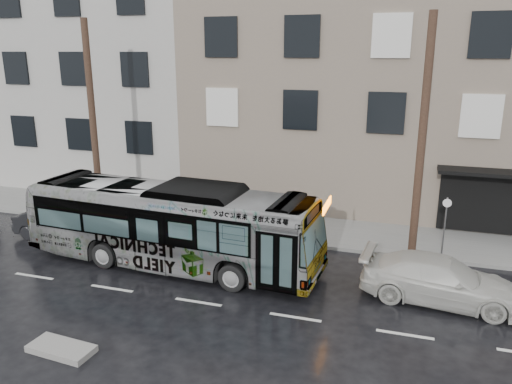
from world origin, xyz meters
TOP-DOWN VIEW (x-y plane):
  - ground at (0.00, 0.00)m, footprint 120.00×120.00m
  - sidewalk at (0.00, 4.90)m, footprint 90.00×3.60m
  - building_taupe at (5.00, 12.70)m, footprint 20.00×12.00m
  - building_grey at (-18.00, 14.20)m, footprint 26.00×15.00m
  - utility_pole_front at (6.50, 3.30)m, footprint 0.30×0.30m
  - utility_pole_rear at (-7.50, 3.30)m, footprint 0.30×0.30m
  - sign_post at (7.60, 3.30)m, footprint 0.06×0.06m
  - bus at (-2.13, -0.06)m, footprint 11.50×3.40m
  - white_sedan at (7.38, -0.07)m, footprint 5.17×2.48m
  - dark_sedan at (-7.89, 0.85)m, footprint 4.20×1.86m
  - slush_pile at (-2.41, -6.13)m, footprint 1.86×0.94m

SIDE VIEW (x-z plane):
  - ground at x=0.00m, z-range 0.00..0.00m
  - sidewalk at x=0.00m, z-range 0.00..0.15m
  - slush_pile at x=-2.41m, z-range 0.00..0.18m
  - dark_sedan at x=-7.89m, z-range 0.00..1.34m
  - white_sedan at x=7.38m, z-range 0.00..1.45m
  - sign_post at x=7.60m, z-range 0.15..2.55m
  - bus at x=-2.13m, z-range 0.00..3.16m
  - utility_pole_front at x=6.50m, z-range 0.15..9.15m
  - utility_pole_rear at x=-7.50m, z-range 0.15..9.15m
  - building_taupe at x=5.00m, z-range 0.00..11.00m
  - building_grey at x=-18.00m, z-range 0.00..16.00m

